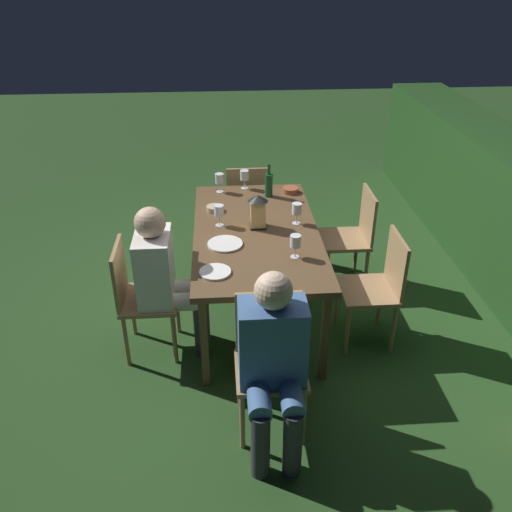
{
  "coord_description": "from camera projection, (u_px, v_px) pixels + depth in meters",
  "views": [
    {
      "loc": [
        3.63,
        -0.26,
        2.61
      ],
      "look_at": [
        0.0,
        0.0,
        0.53
      ],
      "focal_mm": 37.72,
      "sensor_mm": 36.0,
      "label": 1
    }
  ],
  "objects": [
    {
      "name": "wine_glass_a",
      "position": [
        297.0,
        210.0,
        4.12
      ],
      "size": [
        0.08,
        0.08,
        0.17
      ],
      "color": "silver",
      "rests_on": "dining_table"
    },
    {
      "name": "wine_glass_e",
      "position": [
        219.0,
        179.0,
        4.66
      ],
      "size": [
        0.08,
        0.08,
        0.17
      ],
      "color": "silver",
      "rests_on": "dining_table"
    },
    {
      "name": "chair_side_left_b",
      "position": [
        139.0,
        294.0,
        3.81
      ],
      "size": [
        0.42,
        0.4,
        0.87
      ],
      "color": "#9E7A51",
      "rests_on": "ground"
    },
    {
      "name": "chair_head_far",
      "position": [
        270.0,
        356.0,
        3.23
      ],
      "size": [
        0.4,
        0.42,
        0.87
      ],
      "color": "#9E7A51",
      "rests_on": "ground"
    },
    {
      "name": "wine_glass_b",
      "position": [
        295.0,
        242.0,
        3.66
      ],
      "size": [
        0.08,
        0.08,
        0.17
      ],
      "color": "silver",
      "rests_on": "dining_table"
    },
    {
      "name": "green_bottle_on_table",
      "position": [
        269.0,
        184.0,
        4.58
      ],
      "size": [
        0.07,
        0.07,
        0.29
      ],
      "color": "#144723",
      "rests_on": "dining_table"
    },
    {
      "name": "wine_glass_c",
      "position": [
        219.0,
        212.0,
        4.09
      ],
      "size": [
        0.08,
        0.08,
        0.17
      ],
      "color": "silver",
      "rests_on": "dining_table"
    },
    {
      "name": "wine_glass_d",
      "position": [
        244.0,
        176.0,
        4.73
      ],
      "size": [
        0.08,
        0.08,
        0.17
      ],
      "color": "silver",
      "rests_on": "dining_table"
    },
    {
      "name": "dining_table",
      "position": [
        256.0,
        236.0,
        4.1
      ],
      "size": [
        1.78,
        0.94,
        0.76
      ],
      "color": "brown",
      "rests_on": "ground"
    },
    {
      "name": "plate_a",
      "position": [
        225.0,
        244.0,
        3.87
      ],
      "size": [
        0.25,
        0.25,
        0.01
      ],
      "primitive_type": "cylinder",
      "color": "white",
      "rests_on": "dining_table"
    },
    {
      "name": "plate_b",
      "position": [
        215.0,
        272.0,
        3.53
      ],
      "size": [
        0.21,
        0.21,
        0.01
      ],
      "primitive_type": "cylinder",
      "color": "white",
      "rests_on": "dining_table"
    },
    {
      "name": "chair_side_right_a",
      "position": [
        353.0,
        234.0,
        4.61
      ],
      "size": [
        0.42,
        0.4,
        0.87
      ],
      "color": "#9E7A51",
      "rests_on": "ground"
    },
    {
      "name": "ground_plane",
      "position": [
        256.0,
        312.0,
        4.45
      ],
      "size": [
        16.0,
        16.0,
        0.0
      ],
      "primitive_type": "plane",
      "color": "#26471E"
    },
    {
      "name": "person_in_cream",
      "position": [
        165.0,
        275.0,
        3.75
      ],
      "size": [
        0.38,
        0.47,
        1.15
      ],
      "color": "white",
      "rests_on": "ground"
    },
    {
      "name": "chair_head_near",
      "position": [
        248.0,
        202.0,
        5.2
      ],
      "size": [
        0.4,
        0.42,
        0.87
      ],
      "color": "#9E7A51",
      "rests_on": "ground"
    },
    {
      "name": "lantern_centerpiece",
      "position": [
        258.0,
        209.0,
        4.05
      ],
      "size": [
        0.15,
        0.15,
        0.27
      ],
      "color": "black",
      "rests_on": "dining_table"
    },
    {
      "name": "bowl_olives",
      "position": [
        290.0,
        190.0,
        4.7
      ],
      "size": [
        0.14,
        0.14,
        0.04
      ],
      "color": "#9E5138",
      "rests_on": "dining_table"
    },
    {
      "name": "bowl_bread",
      "position": [
        214.0,
        208.0,
        4.36
      ],
      "size": [
        0.12,
        0.12,
        0.04
      ],
      "color": "#BCAD8E",
      "rests_on": "dining_table"
    },
    {
      "name": "chair_side_right_b",
      "position": [
        378.0,
        284.0,
        3.92
      ],
      "size": [
        0.42,
        0.4,
        0.87
      ],
      "color": "#9E7A51",
      "rests_on": "ground"
    },
    {
      "name": "person_in_blue",
      "position": [
        273.0,
        358.0,
        2.98
      ],
      "size": [
        0.48,
        0.38,
        1.15
      ],
      "color": "#426699",
      "rests_on": "ground"
    }
  ]
}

